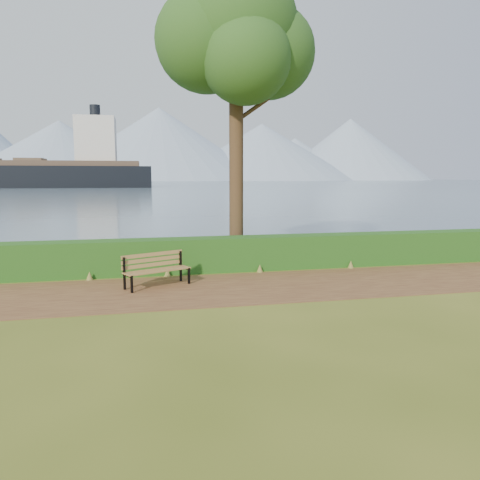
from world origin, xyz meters
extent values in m
plane|color=#4A5618|center=(0.00, 0.00, 0.00)|extent=(140.00, 140.00, 0.00)
cube|color=#522D1C|center=(0.00, 0.30, 0.01)|extent=(40.00, 3.40, 0.01)
cube|color=#164E16|center=(0.00, 2.60, 0.50)|extent=(32.00, 0.85, 1.00)
cube|color=#475C72|center=(0.00, 260.00, 0.01)|extent=(700.00, 510.00, 0.00)
cone|color=#8498B1|center=(-60.00, 395.00, 24.00)|extent=(160.00, 160.00, 48.00)
cone|color=#8498B1|center=(20.00, 405.00, 31.00)|extent=(190.00, 190.00, 62.00)
cone|color=#8498B1|center=(110.00, 400.00, 25.00)|extent=(170.00, 170.00, 50.00)
cone|color=#8498B1|center=(200.00, 410.00, 29.00)|extent=(150.00, 150.00, 58.00)
cone|color=#8498B1|center=(-10.00, 430.00, 17.50)|extent=(120.00, 120.00, 35.00)
cone|color=#8498B1|center=(150.00, 425.00, 20.00)|extent=(130.00, 130.00, 40.00)
cube|color=black|center=(-2.07, 0.32, 0.22)|extent=(0.07, 0.07, 0.43)
cube|color=black|center=(-2.24, 0.70, 0.41)|extent=(0.07, 0.07, 0.82)
cube|color=black|center=(-2.15, 0.51, 0.40)|extent=(0.25, 0.47, 0.05)
cube|color=black|center=(-0.61, 1.00, 0.22)|extent=(0.07, 0.07, 0.43)
cube|color=black|center=(-0.79, 1.38, 0.41)|extent=(0.07, 0.07, 0.82)
cube|color=black|center=(-0.70, 1.19, 0.40)|extent=(0.25, 0.47, 0.05)
cube|color=olive|center=(-1.35, 0.68, 0.43)|extent=(1.60, 0.80, 0.03)
cube|color=olive|center=(-1.40, 0.79, 0.43)|extent=(1.60, 0.80, 0.03)
cube|color=olive|center=(-1.45, 0.90, 0.43)|extent=(1.60, 0.80, 0.03)
cube|color=olive|center=(-1.50, 1.01, 0.43)|extent=(1.60, 0.80, 0.03)
cube|color=olive|center=(-1.53, 1.07, 0.54)|extent=(1.58, 0.76, 0.10)
cube|color=olive|center=(-1.53, 1.07, 0.68)|extent=(1.58, 0.76, 0.10)
cube|color=olive|center=(-1.53, 1.07, 0.81)|extent=(1.58, 0.76, 0.10)
cylinder|color=#362216|center=(1.21, 3.54, 3.98)|extent=(0.44, 0.44, 7.96)
sphere|color=#21521B|center=(1.21, 3.54, 7.29)|extent=(3.76, 3.76, 3.76)
sphere|color=#21521B|center=(2.26, 3.57, 6.63)|extent=(2.87, 2.87, 2.87)
sphere|color=#21521B|center=(0.30, 3.57, 6.85)|extent=(3.09, 3.09, 3.09)
sphere|color=#21521B|center=(1.31, 2.70, 6.19)|extent=(2.65, 2.65, 2.65)
sphere|color=#21521B|center=(0.97, 4.30, 7.85)|extent=(2.43, 2.43, 2.43)
cylinder|color=#362216|center=(1.71, 3.54, 4.86)|extent=(1.16, 0.13, 0.87)
cylinder|color=#362216|center=(0.77, 3.65, 5.42)|extent=(0.90, 0.42, 0.80)
cube|color=silver|center=(-11.70, 121.48, 12.41)|extent=(10.33, 9.50, 12.41)
cylinder|color=black|center=(-11.70, 121.48, 19.74)|extent=(2.71, 2.71, 3.95)
cube|color=brown|center=(-28.39, 121.80, 7.22)|extent=(6.91, 7.57, 0.90)
camera|label=1|loc=(-1.92, -11.02, 2.79)|focal=35.00mm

